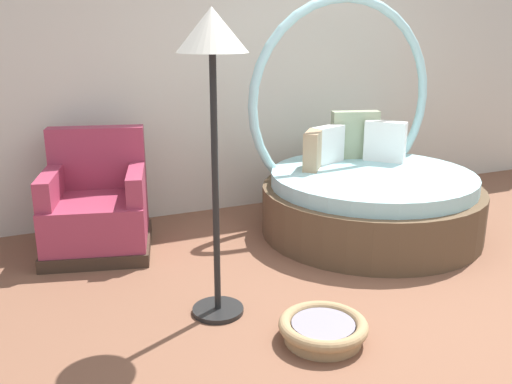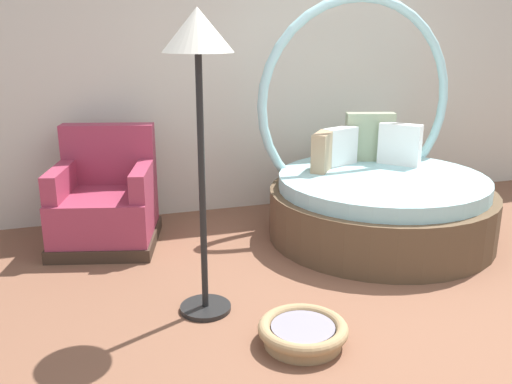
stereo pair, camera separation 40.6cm
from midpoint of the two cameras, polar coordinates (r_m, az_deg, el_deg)
name	(u,v)px [view 1 (the left image)]	position (r m, az deg, el deg)	size (l,w,h in m)	color
ground_plane	(416,306)	(3.73, 13.12, -11.41)	(8.00, 8.00, 0.02)	brown
back_wall	(264,60)	(5.42, -1.34, 13.39)	(8.00, 0.12, 2.81)	beige
round_daybed	(366,188)	(4.83, 8.95, 0.39)	(1.86, 1.86, 1.99)	brown
red_armchair	(97,209)	(4.61, -18.46, -1.72)	(0.97, 0.97, 0.94)	#38281E
pet_basket	(323,329)	(3.23, 3.25, -13.96)	(0.51, 0.51, 0.13)	#9E7F56
floor_lamp	(213,62)	(3.13, -8.30, 13.10)	(0.40, 0.40, 1.82)	black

